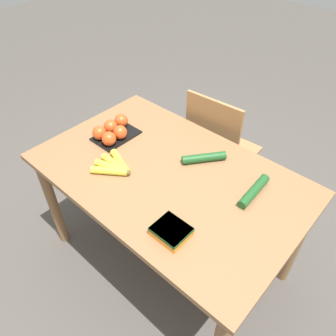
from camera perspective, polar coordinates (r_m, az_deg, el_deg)
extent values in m
plane|color=#4C4742|center=(2.27, 0.00, -15.11)|extent=(12.00, 12.00, 0.00)
cube|color=olive|center=(1.69, 0.00, -1.14)|extent=(1.39, 0.88, 0.03)
cylinder|color=olive|center=(2.19, -19.43, -5.78)|extent=(0.06, 0.06, 0.74)
cylinder|color=olive|center=(2.48, -5.00, 3.58)|extent=(0.06, 0.06, 0.74)
cylinder|color=olive|center=(2.01, 21.53, -11.90)|extent=(0.06, 0.06, 0.74)
cube|color=#A87547|center=(2.37, 9.52, 2.97)|extent=(0.44, 0.42, 0.03)
cube|color=#A87547|center=(2.08, 7.55, 5.86)|extent=(0.39, 0.04, 0.48)
cylinder|color=#A87547|center=(2.58, 14.33, -0.64)|extent=(0.04, 0.04, 0.42)
cylinder|color=#A87547|center=(2.69, 7.63, 2.59)|extent=(0.04, 0.04, 0.42)
cylinder|color=#A87547|center=(2.35, 10.47, -5.04)|extent=(0.04, 0.04, 0.42)
cylinder|color=#A87547|center=(2.47, 3.35, -1.29)|extent=(0.04, 0.04, 0.42)
sphere|color=brown|center=(1.66, -7.14, -0.74)|extent=(0.03, 0.03, 0.03)
cylinder|color=yellow|center=(1.73, -8.35, 1.10)|extent=(0.19, 0.10, 0.04)
cylinder|color=yellow|center=(1.72, -9.19, 0.70)|extent=(0.19, 0.04, 0.04)
cylinder|color=yellow|center=(1.70, -9.83, 0.15)|extent=(0.19, 0.09, 0.04)
cylinder|color=yellow|center=(1.68, -10.22, -0.50)|extent=(0.17, 0.14, 0.04)
cube|color=black|center=(1.93, -9.02, 5.58)|extent=(0.17, 0.26, 0.01)
sphere|color=#DB4C1E|center=(1.90, -11.85, 6.03)|extent=(0.08, 0.08, 0.08)
sphere|color=#DB4C1E|center=(1.84, -10.25, 5.05)|extent=(0.08, 0.08, 0.08)
sphere|color=#DB4C1E|center=(1.94, -9.96, 7.12)|extent=(0.08, 0.08, 0.08)
sphere|color=#DB4C1E|center=(1.88, -8.35, 6.19)|extent=(0.08, 0.08, 0.08)
sphere|color=#DB4C1E|center=(1.98, -8.14, 8.16)|extent=(0.08, 0.08, 0.08)
cube|color=orange|center=(1.40, 0.55, -10.98)|extent=(0.14, 0.13, 0.04)
cube|color=#19471E|center=(1.39, 0.56, -10.63)|extent=(0.15, 0.13, 0.02)
cylinder|color=#1E5123|center=(1.60, 14.73, -3.90)|extent=(0.06, 0.24, 0.05)
cylinder|color=#1E5123|center=(1.74, 6.28, 1.79)|extent=(0.18, 0.21, 0.05)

